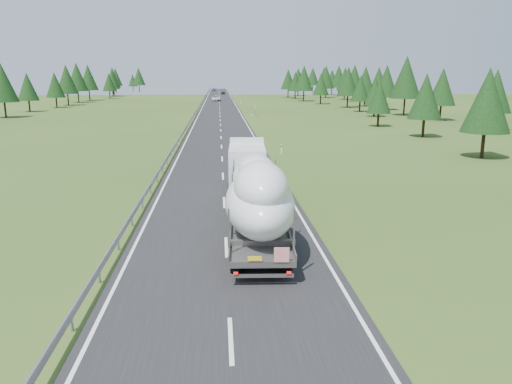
{
  "coord_description": "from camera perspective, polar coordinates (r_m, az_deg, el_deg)",
  "views": [
    {
      "loc": [
        -0.26,
        -23.66,
        8.39
      ],
      "look_at": [
        1.73,
        3.26,
        2.05
      ],
      "focal_mm": 35.0,
      "sensor_mm": 36.0,
      "label": 1
    }
  ],
  "objects": [
    {
      "name": "distant_car_blue",
      "position": [
        275.39,
        -4.84,
        11.6
      ],
      "size": [
        1.76,
        4.86,
        1.59
      ],
      "primitive_type": "imported",
      "rotation": [
        0.0,
        0.0,
        -0.02
      ],
      "color": "navy",
      "rests_on": "ground"
    },
    {
      "name": "guardrail",
      "position": [
        123.95,
        -6.65,
        9.53
      ],
      "size": [
        0.1,
        400.0,
        0.76
      ],
      "color": "slate",
      "rests_on": "ground"
    },
    {
      "name": "tree_line_right",
      "position": [
        136.95,
        13.12,
        12.33
      ],
      "size": [
        28.21,
        287.84,
        12.37
      ],
      "color": "black",
      "rests_on": "ground"
    },
    {
      "name": "marker_posts",
      "position": [
        178.96,
        -2.11,
        10.7
      ],
      "size": [
        0.13,
        350.08,
        1.0
      ],
      "color": "silver",
      "rests_on": "ground"
    },
    {
      "name": "tree_line_left",
      "position": [
        138.62,
        -23.54,
        11.71
      ],
      "size": [
        15.62,
        286.85,
        12.66
      ],
      "color": "black",
      "rests_on": "ground"
    },
    {
      "name": "boat_truck",
      "position": [
        28.0,
        -0.05,
        0.8
      ],
      "size": [
        3.59,
        19.9,
        4.65
      ],
      "color": "silver",
      "rests_on": "ground"
    },
    {
      "name": "ground",
      "position": [
        25.11,
        -3.41,
        -6.33
      ],
      "size": [
        400.0,
        400.0,
        0.0
      ],
      "primitive_type": "plane",
      "color": "#304617",
      "rests_on": "ground"
    },
    {
      "name": "distant_car_dark",
      "position": [
        227.56,
        -3.78,
        11.25
      ],
      "size": [
        1.91,
        3.99,
        1.32
      ],
      "primitive_type": "imported",
      "rotation": [
        0.0,
        0.0,
        -0.09
      ],
      "color": "black",
      "rests_on": "ground"
    },
    {
      "name": "distant_van",
      "position": [
        168.69,
        -4.57,
        10.62
      ],
      "size": [
        2.92,
        6.23,
        1.73
      ],
      "primitive_type": "imported",
      "rotation": [
        0.0,
        0.0,
        -0.01
      ],
      "color": "silver",
      "rests_on": "ground"
    },
    {
      "name": "highway_sign",
      "position": [
        104.14,
        -0.12,
        9.6
      ],
      "size": [
        0.08,
        0.9,
        2.6
      ],
      "color": "slate",
      "rests_on": "ground"
    },
    {
      "name": "road_surface",
      "position": [
        123.95,
        -4.16,
        9.31
      ],
      "size": [
        10.0,
        400.0,
        0.02
      ],
      "primitive_type": "cube",
      "color": "black",
      "rests_on": "ground"
    }
  ]
}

